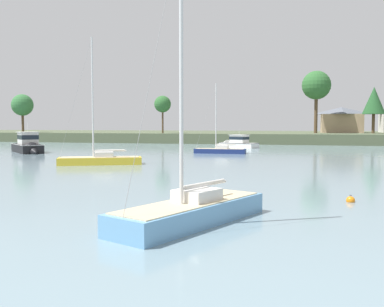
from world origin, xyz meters
The scene contains 12 objects.
far_shore_bank centered at (0.00, 92.11, 0.98)m, with size 220.12×42.40×1.95m, color #4C563D.
cruiser_black centered at (-22.31, 40.59, 0.64)m, with size 8.24×8.07×4.94m.
sailboat_navy centered at (2.39, 45.30, 0.21)m, with size 6.59×1.59×9.37m.
cruiser_white centered at (2.19, 60.17, 0.51)m, with size 7.43×5.20×3.90m.
sailboat_skyblue centered at (8.45, 5.73, 0.23)m, with size 4.82×7.47×11.36m.
sailboat_yellow centered at (-5.64, 27.26, 0.24)m, with size 7.79×4.93×12.13m.
mooring_buoy_orange centered at (14.77, 11.99, 0.07)m, with size 0.41×0.41×0.47m.
shore_tree_left_mid centered at (-14.61, 74.39, 7.75)m, with size 3.37×3.37×7.53m.
shore_tree_center_left centered at (15.35, 81.47, 11.44)m, with size 5.70×5.70×12.45m.
shore_tree_right_mid centered at (-47.83, 75.93, 8.00)m, with size 4.78×4.78×8.48m.
shore_tree_right centered at (26.41, 83.10, 8.40)m, with size 4.39×4.39×9.20m.
cottage_hillside centered at (20.91, 89.55, 4.78)m, with size 8.93×8.85×5.47m.
Camera 1 is at (12.38, -10.06, 3.72)m, focal length 41.01 mm.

